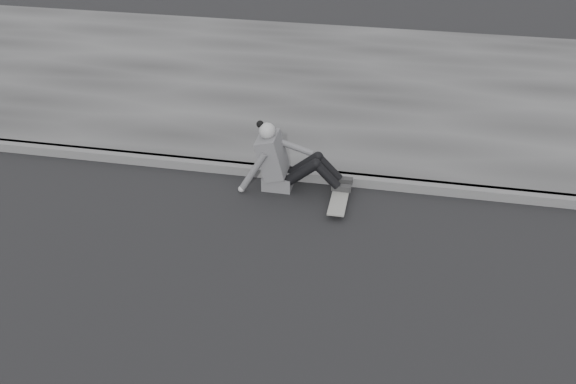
# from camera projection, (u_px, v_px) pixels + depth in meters

# --- Properties ---
(ground) EXTENTS (80.00, 80.00, 0.00)m
(ground) POSITION_uv_depth(u_px,v_px,m) (567.00, 359.00, 5.59)
(ground) COLOR black
(ground) RESTS_ON ground
(curb) EXTENTS (24.00, 0.16, 0.12)m
(curb) POSITION_uv_depth(u_px,v_px,m) (531.00, 197.00, 7.70)
(curb) COLOR #535353
(curb) RESTS_ON ground
(sidewalk) EXTENTS (24.00, 6.00, 0.12)m
(sidewalk) POSITION_uv_depth(u_px,v_px,m) (508.00, 98.00, 10.22)
(sidewalk) COLOR #383838
(sidewalk) RESTS_ON ground
(skateboard) EXTENTS (0.20, 0.78, 0.09)m
(skateboard) POSITION_uv_depth(u_px,v_px,m) (339.00, 198.00, 7.66)
(skateboard) COLOR #ABAAA5
(skateboard) RESTS_ON ground
(seated_woman) EXTENTS (1.38, 0.46, 0.88)m
(seated_woman) POSITION_uv_depth(u_px,v_px,m) (283.00, 162.00, 7.83)
(seated_woman) COLOR #505053
(seated_woman) RESTS_ON ground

